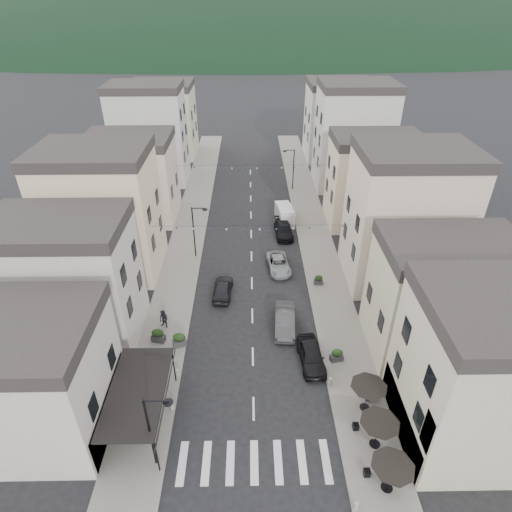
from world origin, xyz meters
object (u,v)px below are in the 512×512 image
at_px(parked_car_d, 284,230).
at_px(parked_car_e, 223,288).
at_px(parked_car_c, 278,264).
at_px(pedestrian_a, 143,373).
at_px(parked_car_a, 311,355).
at_px(parked_car_b, 285,320).
at_px(pedestrian_b, 164,319).
at_px(delivery_van, 285,214).

distance_m(parked_car_d, parked_car_e, 13.32).
distance_m(parked_car_c, pedestrian_a, 18.55).
xyz_separation_m(parked_car_a, pedestrian_a, (-12.71, -1.82, 0.28)).
bearing_deg(parked_car_e, parked_car_b, 143.22).
bearing_deg(parked_car_c, parked_car_a, -88.60).
bearing_deg(parked_car_c, parked_car_d, 75.54).
xyz_separation_m(parked_car_b, parked_car_e, (-5.60, 4.74, -0.05)).
height_order(parked_car_b, pedestrian_a, pedestrian_a).
bearing_deg(parked_car_d, parked_car_b, -96.56).
height_order(parked_car_c, parked_car_e, parked_car_e).
relative_size(parked_car_e, pedestrian_a, 2.33).
bearing_deg(pedestrian_a, parked_car_e, 49.13).
xyz_separation_m(parked_car_a, parked_car_c, (-1.77, 13.16, -0.11)).
xyz_separation_m(parked_car_d, parked_car_e, (-6.65, -11.55, 0.02)).
relative_size(pedestrian_a, pedestrian_b, 1.05).
bearing_deg(delivery_van, parked_car_e, -122.01).
bearing_deg(parked_car_b, parked_car_a, -63.15).
bearing_deg(parked_car_d, delivery_van, 80.95).
bearing_deg(parked_car_b, parked_car_e, 143.40).
distance_m(pedestrian_a, pedestrian_b, 6.06).
height_order(parked_car_b, parked_car_d, parked_car_b).
xyz_separation_m(parked_car_d, pedestrian_b, (-11.46, -16.21, 0.29)).
bearing_deg(pedestrian_b, pedestrian_a, -64.74).
xyz_separation_m(parked_car_d, delivery_van, (0.36, 3.35, 0.34)).
distance_m(parked_car_b, pedestrian_a, 12.46).
bearing_deg(parked_car_e, delivery_van, -111.71).
bearing_deg(pedestrian_a, parked_car_d, 47.34).
bearing_deg(parked_car_d, pedestrian_a, -121.20).
xyz_separation_m(parked_car_e, pedestrian_a, (-5.34, -10.70, 0.31)).
distance_m(parked_car_c, delivery_van, 10.73).
bearing_deg(parked_car_b, pedestrian_b, -176.79).
relative_size(parked_car_a, pedestrian_a, 2.44).
height_order(delivery_van, pedestrian_a, delivery_van).
height_order(parked_car_e, delivery_van, delivery_van).
height_order(parked_car_e, pedestrian_b, pedestrian_b).
bearing_deg(pedestrian_b, parked_car_a, 11.14).
relative_size(parked_car_d, pedestrian_b, 2.78).
bearing_deg(delivery_van, parked_car_b, -100.92).
bearing_deg(delivery_van, pedestrian_b, -127.97).
bearing_deg(delivery_van, parked_car_c, -104.37).
xyz_separation_m(parked_car_d, pedestrian_a, (-11.99, -22.24, 0.33)).
distance_m(parked_car_a, parked_car_e, 11.54).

